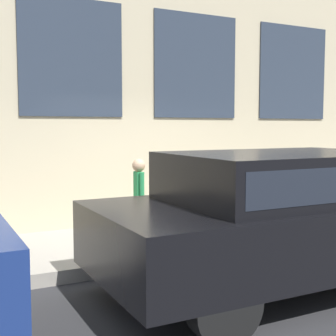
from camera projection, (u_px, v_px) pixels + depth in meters
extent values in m
plane|color=#2D2D30|center=(202.00, 263.00, 6.59)|extent=(80.00, 80.00, 0.00)
cube|color=#A8A093|center=(166.00, 240.00, 7.59)|extent=(2.26, 60.00, 0.18)
cube|color=#2D3847|center=(293.00, 73.00, 9.93)|extent=(0.03, 1.76, 1.95)
cube|color=#2D3847|center=(196.00, 66.00, 8.85)|extent=(0.03, 1.76, 1.95)
cube|color=#2D3847|center=(72.00, 58.00, 7.77)|extent=(0.03, 1.76, 1.95)
cylinder|color=gold|center=(197.00, 241.00, 7.09)|extent=(0.28, 0.28, 0.04)
cylinder|color=gold|center=(198.00, 219.00, 7.06)|extent=(0.21, 0.21, 0.72)
sphere|color=#A4891E|center=(198.00, 195.00, 7.03)|extent=(0.22, 0.22, 0.22)
cylinder|color=black|center=(198.00, 191.00, 7.02)|extent=(0.07, 0.07, 0.09)
cylinder|color=gold|center=(206.00, 212.00, 7.12)|extent=(0.09, 0.10, 0.09)
cylinder|color=gold|center=(189.00, 214.00, 6.98)|extent=(0.09, 0.10, 0.09)
cylinder|color=#232328|center=(141.00, 221.00, 7.14)|extent=(0.09, 0.09, 0.60)
cylinder|color=#232328|center=(137.00, 220.00, 7.25)|extent=(0.09, 0.09, 0.60)
cube|color=#268C4C|center=(139.00, 187.00, 7.15)|extent=(0.16, 0.11, 0.45)
cylinder|color=#268C4C|center=(142.00, 187.00, 7.05)|extent=(0.07, 0.07, 0.43)
cylinder|color=#268C4C|center=(136.00, 185.00, 7.25)|extent=(0.07, 0.07, 0.43)
sphere|color=tan|center=(139.00, 165.00, 7.12)|extent=(0.20, 0.20, 0.20)
cylinder|color=black|center=(224.00, 306.00, 4.12)|extent=(0.24, 0.69, 0.69)
cylinder|color=black|center=(141.00, 255.00, 5.74)|extent=(0.24, 0.69, 0.69)
cylinder|color=black|center=(304.00, 233.00, 6.93)|extent=(0.24, 0.69, 0.69)
cube|color=black|center=(275.00, 230.00, 5.50)|extent=(2.06, 4.27, 0.72)
cube|color=black|center=(283.00, 176.00, 5.49)|extent=(1.81, 2.64, 0.55)
cube|color=#1E232D|center=(283.00, 176.00, 5.49)|extent=(1.82, 2.43, 0.35)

